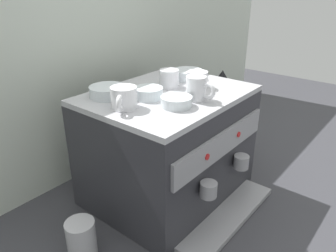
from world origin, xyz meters
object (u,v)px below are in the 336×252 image
Objects in this scene: ceramic_bowl_1 at (108,92)px; ceramic_bowl_3 at (176,102)px; ceramic_bowl_2 at (188,75)px; coffee_grinder at (220,113)px; ceramic_cup_0 at (124,98)px; ceramic_cup_1 at (198,88)px; milk_pitcher at (82,239)px; espresso_machine at (169,146)px; ceramic_bowl_0 at (148,93)px; ceramic_cup_3 at (169,78)px; ceramic_cup_2 at (197,80)px.

ceramic_bowl_1 is 0.25m from ceramic_bowl_3.
coffee_grinder is at bearing -1.98° from ceramic_bowl_2.
ceramic_cup_1 reaches higher than ceramic_cup_0.
coffee_grinder reaches higher than milk_pitcher.
espresso_machine is 5.83× the size of ceramic_bowl_0.
ceramic_cup_1 is at bearing -57.09° from ceramic_bowl_1.
ceramic_cup_1 is at bearing -136.44° from ceramic_bowl_2.
ceramic_cup_3 is 0.13m from ceramic_bowl_2.
ceramic_cup_2 is (0.32, -0.06, -0.00)m from ceramic_cup_0.
ceramic_cup_0 is 0.71m from coffee_grinder.
coffee_grinder is (0.39, -0.01, -0.27)m from ceramic_cup_3.
ceramic_cup_1 is at bearing -145.35° from ceramic_cup_2.
ceramic_cup_1 is 0.17m from ceramic_bowl_0.
ceramic_cup_3 is 0.86× the size of ceramic_bowl_2.
ceramic_bowl_3 is (-0.00, -0.12, -0.00)m from ceramic_bowl_0.
ceramic_cup_0 is (-0.21, 0.01, 0.25)m from espresso_machine.
ceramic_cup_2 is 0.21m from ceramic_bowl_0.
ceramic_cup_0 is 0.46m from milk_pitcher.
ceramic_cup_0 is 0.28× the size of coffee_grinder.
ceramic_bowl_0 is 0.27m from ceramic_bowl_2.
ceramic_cup_0 reaches higher than ceramic_cup_3.
ceramic_cup_1 is 0.91× the size of milk_pitcher.
ceramic_bowl_2 is at bearing 15.45° from espresso_machine.
ceramic_cup_1 is at bearing -32.53° from ceramic_cup_0.
ceramic_bowl_3 is (-0.15, -0.15, -0.02)m from ceramic_cup_3.
espresso_machine is at bearing -164.55° from ceramic_bowl_2.
milk_pitcher is at bearing -174.78° from ceramic_cup_3.
ceramic_cup_2 is at bearing -23.44° from espresso_machine.
ceramic_bowl_2 is (0.13, 0.00, -0.01)m from ceramic_cup_3.
ceramic_bowl_1 is at bearing 122.91° from ceramic_cup_1.
ceramic_cup_0 is at bearing -173.00° from ceramic_cup_3.
ceramic_cup_1 is at bearing -9.94° from ceramic_bowl_3.
ceramic_cup_2 is at bearing -60.69° from ceramic_cup_3.
ceramic_cup_2 reaches higher than ceramic_bowl_2.
coffee_grinder is at bearing 14.96° from ceramic_bowl_3.
espresso_machine is 5.75× the size of ceramic_bowl_3.
ceramic_bowl_1 is 0.31× the size of coffee_grinder.
ceramic_bowl_0 is at bearing -57.75° from ceramic_bowl_1.
ceramic_bowl_1 and ceramic_bowl_2 have the same top height.
ceramic_cup_3 is (-0.05, 0.09, 0.00)m from ceramic_cup_2.
ceramic_cup_0 is 0.39m from ceramic_bowl_2.
ceramic_bowl_3 is 0.52m from milk_pitcher.
coffee_grinder is (0.61, -0.10, -0.25)m from ceramic_bowl_1.
ceramic_cup_2 is at bearing -18.61° from ceramic_bowl_0.
ceramic_cup_1 reaches higher than ceramic_bowl_0.
ceramic_bowl_0 is at bearing 161.39° from ceramic_cup_2.
ceramic_cup_1 reaches higher than ceramic_bowl_2.
ceramic_cup_3 is 0.47m from coffee_grinder.
ceramic_bowl_1 reaches higher than milk_pitcher.
espresso_machine is 4.66× the size of ceramic_bowl_1.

